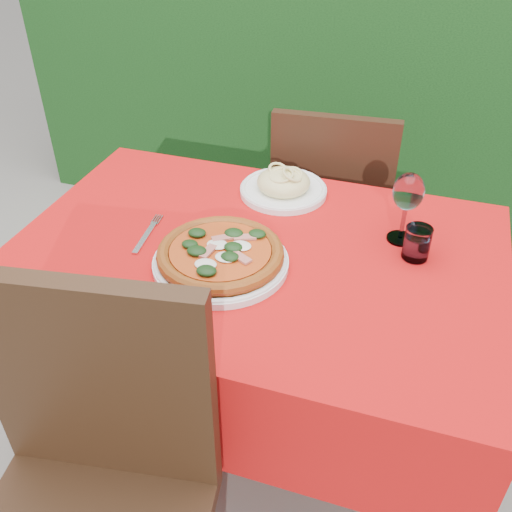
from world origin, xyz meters
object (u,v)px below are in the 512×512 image
(chair_far, at_px, (331,207))
(pasta_plate, at_px, (284,186))
(chair_near, at_px, (92,490))
(pizza_plate, at_px, (221,256))
(wine_glass, at_px, (408,195))
(fork, at_px, (145,237))
(water_glass, at_px, (417,244))

(chair_far, relative_size, pasta_plate, 3.52)
(chair_near, relative_size, pizza_plate, 2.79)
(wine_glass, height_order, fork, wine_glass)
(pasta_plate, bearing_deg, fork, -129.48)
(pizza_plate, bearing_deg, water_glass, 22.20)
(pasta_plate, distance_m, fork, 0.45)
(fork, bearing_deg, chair_far, 55.25)
(chair_far, xyz_separation_m, pizza_plate, (-0.14, -0.74, 0.26))
(pasta_plate, xyz_separation_m, fork, (-0.28, -0.34, -0.02))
(pizza_plate, xyz_separation_m, wine_glass, (0.41, 0.25, 0.11))
(chair_far, bearing_deg, pizza_plate, 74.66)
(chair_near, distance_m, chair_far, 1.30)
(chair_far, relative_size, wine_glass, 4.65)
(chair_far, relative_size, water_glass, 10.37)
(wine_glass, bearing_deg, pizza_plate, -148.17)
(chair_near, distance_m, wine_glass, 0.98)
(chair_near, bearing_deg, pasta_plate, 74.21)
(chair_far, bearing_deg, chair_near, 76.35)
(chair_far, bearing_deg, wine_glass, 114.58)
(wine_glass, relative_size, fork, 0.97)
(water_glass, bearing_deg, chair_near, -125.24)
(water_glass, bearing_deg, wine_glass, 122.05)
(chair_far, distance_m, wine_glass, 0.66)
(chair_far, xyz_separation_m, fork, (-0.37, -0.69, 0.23))
(chair_near, xyz_separation_m, wine_glass, (0.48, 0.80, 0.31))
(chair_near, height_order, fork, chair_near)
(water_glass, bearing_deg, pasta_plate, 152.76)
(chair_far, height_order, pasta_plate, chair_far)
(fork, bearing_deg, water_glass, 5.04)
(chair_far, height_order, water_glass, chair_far)
(chair_near, bearing_deg, fork, 96.85)
(pizza_plate, height_order, water_glass, water_glass)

